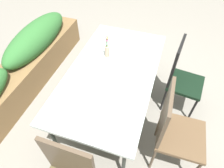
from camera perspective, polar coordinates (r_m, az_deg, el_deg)
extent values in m
plane|color=gray|center=(2.64, 0.75, -9.09)|extent=(12.00, 12.00, 0.00)
cube|color=silver|center=(2.13, 0.00, 3.40)|extent=(1.72, 0.93, 0.03)
cube|color=#232823|center=(2.15, 0.00, 2.85)|extent=(1.69, 0.92, 0.02)
cylinder|color=#232823|center=(1.98, 3.54, -22.33)|extent=(0.04, 0.04, 0.71)
cylinder|color=#232823|center=(2.90, 12.09, 6.59)|extent=(0.04, 0.04, 0.71)
cylinder|color=#232823|center=(2.16, -16.84, -15.48)|extent=(0.04, 0.04, 0.71)
cylinder|color=#232823|center=(3.02, -2.18, 9.73)|extent=(0.04, 0.04, 0.71)
cube|color=#4C3D2D|center=(1.61, -12.60, -21.57)|extent=(0.03, 0.42, 0.52)
cube|color=brown|center=(2.06, 19.82, -14.26)|extent=(0.46, 0.46, 0.04)
cube|color=#4C3D2D|center=(1.80, 15.51, -8.66)|extent=(0.43, 0.04, 0.55)
cylinder|color=#4C3D2D|center=(2.42, 23.54, -13.67)|extent=(0.03, 0.03, 0.47)
cylinder|color=#4C3D2D|center=(2.35, 13.63, -11.76)|extent=(0.03, 0.03, 0.47)
cylinder|color=#4C3D2D|center=(2.16, 11.97, -20.99)|extent=(0.03, 0.03, 0.47)
cube|color=black|center=(2.58, 20.99, 0.15)|extent=(0.46, 0.46, 0.04)
cube|color=black|center=(2.39, 18.45, 6.17)|extent=(0.39, 0.08, 0.55)
cylinder|color=black|center=(2.88, 23.99, -1.52)|extent=(0.03, 0.03, 0.42)
cylinder|color=black|center=(2.63, 22.82, -7.11)|extent=(0.03, 0.03, 0.42)
cylinder|color=black|center=(2.86, 16.96, 0.82)|extent=(0.03, 0.03, 0.42)
cylinder|color=black|center=(2.61, 15.07, -4.57)|extent=(0.03, 0.03, 0.42)
cylinder|color=tan|center=(2.27, -1.45, 9.64)|extent=(0.06, 0.06, 0.14)
cylinder|color=#2D662D|center=(2.20, -1.58, 12.09)|extent=(0.01, 0.01, 0.18)
sphere|color=#EFCC4C|center=(2.15, -1.64, 14.02)|extent=(0.02, 0.02, 0.02)
cylinder|color=#2D662D|center=(2.20, -1.40, 11.85)|extent=(0.01, 0.01, 0.16)
sphere|color=#EFCC4C|center=(2.16, -1.44, 13.60)|extent=(0.03, 0.03, 0.03)
cylinder|color=#2D662D|center=(2.22, -1.44, 11.56)|extent=(0.01, 0.01, 0.12)
sphere|color=pink|center=(2.19, -1.47, 12.87)|extent=(0.03, 0.03, 0.03)
cylinder|color=#2D662D|center=(2.20, -1.83, 11.82)|extent=(0.01, 0.01, 0.17)
sphere|color=pink|center=(2.15, -1.89, 13.64)|extent=(0.03, 0.03, 0.03)
cube|color=brown|center=(3.00, -27.04, -0.56)|extent=(3.16, 0.48, 0.44)
ellipsoid|color=#2D662D|center=(3.16, -21.62, 12.73)|extent=(1.42, 0.43, 0.40)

